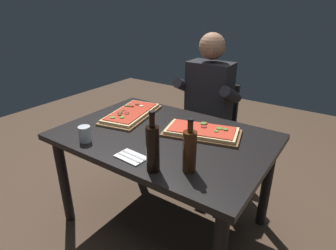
{
  "coord_description": "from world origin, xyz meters",
  "views": [
    {
      "loc": [
        0.98,
        -1.37,
        1.55
      ],
      "look_at": [
        0.0,
        0.05,
        0.79
      ],
      "focal_mm": 29.87,
      "sensor_mm": 36.0,
      "label": 1
    }
  ],
  "objects_px": {
    "wine_bottle_dark": "(153,148)",
    "tumbler_near_camera": "(85,135)",
    "oil_bottle_amber": "(190,151)",
    "seated_diner": "(206,103)",
    "pizza_rectangular_left": "(131,114)",
    "dining_table": "(164,147)",
    "pizza_rectangular_front": "(202,132)",
    "diner_chair": "(211,125)"
  },
  "relations": [
    {
      "from": "wine_bottle_dark",
      "to": "tumbler_near_camera",
      "type": "distance_m",
      "value": 0.56
    },
    {
      "from": "oil_bottle_amber",
      "to": "seated_diner",
      "type": "relative_size",
      "value": 0.22
    },
    {
      "from": "pizza_rectangular_left",
      "to": "seated_diner",
      "type": "bearing_deg",
      "value": 61.04
    },
    {
      "from": "oil_bottle_amber",
      "to": "dining_table",
      "type": "bearing_deg",
      "value": 142.09
    },
    {
      "from": "tumbler_near_camera",
      "to": "pizza_rectangular_front",
      "type": "bearing_deg",
      "value": 42.39
    },
    {
      "from": "pizza_rectangular_front",
      "to": "pizza_rectangular_left",
      "type": "height_order",
      "value": "same"
    },
    {
      "from": "wine_bottle_dark",
      "to": "tumbler_near_camera",
      "type": "xyz_separation_m",
      "value": [
        -0.56,
        0.02,
        -0.09
      ]
    },
    {
      "from": "tumbler_near_camera",
      "to": "pizza_rectangular_left",
      "type": "bearing_deg",
      "value": 95.65
    },
    {
      "from": "dining_table",
      "to": "pizza_rectangular_left",
      "type": "relative_size",
      "value": 2.4
    },
    {
      "from": "dining_table",
      "to": "pizza_rectangular_front",
      "type": "bearing_deg",
      "value": 34.64
    },
    {
      "from": "diner_chair",
      "to": "wine_bottle_dark",
      "type": "bearing_deg",
      "value": -77.8
    },
    {
      "from": "pizza_rectangular_left",
      "to": "tumbler_near_camera",
      "type": "bearing_deg",
      "value": -84.35
    },
    {
      "from": "pizza_rectangular_front",
      "to": "diner_chair",
      "type": "bearing_deg",
      "value": 110.85
    },
    {
      "from": "tumbler_near_camera",
      "to": "diner_chair",
      "type": "xyz_separation_m",
      "value": [
        0.29,
        1.22,
        -0.3
      ]
    },
    {
      "from": "seated_diner",
      "to": "wine_bottle_dark",
      "type": "bearing_deg",
      "value": -76.55
    },
    {
      "from": "pizza_rectangular_left",
      "to": "diner_chair",
      "type": "bearing_deg",
      "value": 65.19
    },
    {
      "from": "oil_bottle_amber",
      "to": "tumbler_near_camera",
      "type": "relative_size",
      "value": 2.89
    },
    {
      "from": "dining_table",
      "to": "tumbler_near_camera",
      "type": "xyz_separation_m",
      "value": [
        -0.35,
        -0.37,
        0.14
      ]
    },
    {
      "from": "diner_chair",
      "to": "seated_diner",
      "type": "height_order",
      "value": "seated_diner"
    },
    {
      "from": "dining_table",
      "to": "tumbler_near_camera",
      "type": "relative_size",
      "value": 13.74
    },
    {
      "from": "pizza_rectangular_left",
      "to": "wine_bottle_dark",
      "type": "bearing_deg",
      "value": -40.22
    },
    {
      "from": "wine_bottle_dark",
      "to": "seated_diner",
      "type": "relative_size",
      "value": 0.25
    },
    {
      "from": "pizza_rectangular_left",
      "to": "tumbler_near_camera",
      "type": "xyz_separation_m",
      "value": [
        0.05,
        -0.49,
        0.02
      ]
    },
    {
      "from": "pizza_rectangular_left",
      "to": "diner_chair",
      "type": "distance_m",
      "value": 0.85
    },
    {
      "from": "wine_bottle_dark",
      "to": "oil_bottle_amber",
      "type": "xyz_separation_m",
      "value": [
        0.16,
        0.1,
        -0.01
      ]
    },
    {
      "from": "wine_bottle_dark",
      "to": "dining_table",
      "type": "bearing_deg",
      "value": 118.17
    },
    {
      "from": "wine_bottle_dark",
      "to": "tumbler_near_camera",
      "type": "height_order",
      "value": "wine_bottle_dark"
    },
    {
      "from": "pizza_rectangular_front",
      "to": "diner_chair",
      "type": "distance_m",
      "value": 0.81
    },
    {
      "from": "tumbler_near_camera",
      "to": "diner_chair",
      "type": "distance_m",
      "value": 1.29
    },
    {
      "from": "dining_table",
      "to": "wine_bottle_dark",
      "type": "relative_size",
      "value": 4.21
    },
    {
      "from": "dining_table",
      "to": "tumbler_near_camera",
      "type": "bearing_deg",
      "value": -133.72
    },
    {
      "from": "wine_bottle_dark",
      "to": "pizza_rectangular_left",
      "type": "bearing_deg",
      "value": 139.78
    },
    {
      "from": "dining_table",
      "to": "pizza_rectangular_left",
      "type": "height_order",
      "value": "pizza_rectangular_left"
    },
    {
      "from": "pizza_rectangular_front",
      "to": "tumbler_near_camera",
      "type": "relative_size",
      "value": 5.45
    },
    {
      "from": "dining_table",
      "to": "tumbler_near_camera",
      "type": "distance_m",
      "value": 0.53
    },
    {
      "from": "wine_bottle_dark",
      "to": "pizza_rectangular_front",
      "type": "bearing_deg",
      "value": 89.76
    },
    {
      "from": "pizza_rectangular_front",
      "to": "dining_table",
      "type": "bearing_deg",
      "value": -145.36
    },
    {
      "from": "pizza_rectangular_left",
      "to": "wine_bottle_dark",
      "type": "height_order",
      "value": "wine_bottle_dark"
    },
    {
      "from": "pizza_rectangular_front",
      "to": "seated_diner",
      "type": "xyz_separation_m",
      "value": [
        -0.27,
        0.59,
        -0.02
      ]
    },
    {
      "from": "pizza_rectangular_front",
      "to": "oil_bottle_amber",
      "type": "bearing_deg",
      "value": -70.19
    },
    {
      "from": "pizza_rectangular_left",
      "to": "seated_diner",
      "type": "xyz_separation_m",
      "value": [
        0.34,
        0.61,
        -0.02
      ]
    },
    {
      "from": "oil_bottle_amber",
      "to": "tumbler_near_camera",
      "type": "bearing_deg",
      "value": -173.37
    }
  ]
}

